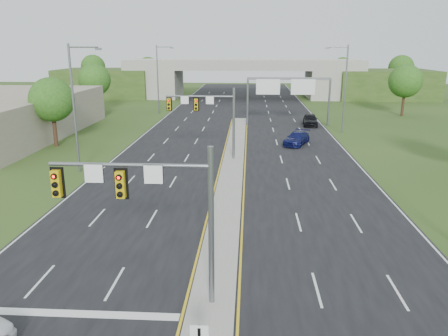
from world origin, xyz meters
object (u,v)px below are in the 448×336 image
signal_mast_near (155,201)px  car_far_c (310,120)px  signal_mast_far (210,112)px  overpass (243,81)px  car_far_b (297,138)px  sign_gantry (287,88)px

signal_mast_near → car_far_c: bearing=74.7°
signal_mast_far → overpass: overpass is taller
car_far_c → signal_mast_near: bearing=-100.6°
signal_mast_far → car_far_b: signal_mast_far is taller
signal_mast_far → signal_mast_near: bearing=-90.0°
sign_gantry → car_far_b: sign_gantry is taller
car_far_b → car_far_c: car_far_c is taller
overpass → car_far_b: bearing=-81.8°
sign_gantry → car_far_b: size_ratio=2.37×
signal_mast_far → sign_gantry: bearing=65.9°
signal_mast_near → overpass: 80.11m
signal_mast_far → overpass: (2.26, 55.07, -1.17)m
signal_mast_far → sign_gantry: 21.91m
overpass → signal_mast_far: bearing=-92.4°
overpass → car_far_c: 36.50m
signal_mast_far → car_far_c: 23.88m
sign_gantry → car_far_c: 5.54m
signal_mast_near → sign_gantry: 45.88m
signal_mast_near → car_far_c: signal_mast_near is taller
signal_mast_near → sign_gantry: signal_mast_near is taller
signal_mast_near → car_far_b: (9.15, 32.45, -4.00)m
signal_mast_near → signal_mast_far: (0.00, 25.00, 0.00)m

